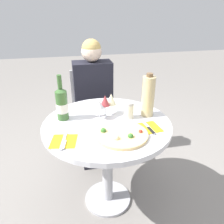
# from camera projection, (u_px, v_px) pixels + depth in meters

# --- Properties ---
(ground_plane) EXTENTS (12.00, 12.00, 0.00)m
(ground_plane) POSITION_uv_depth(u_px,v_px,m) (108.00, 199.00, 1.85)
(ground_plane) COLOR gray
(ground_plane) RESTS_ON ground
(dining_table) EXTENTS (0.89, 0.89, 0.74)m
(dining_table) POSITION_uv_depth(u_px,v_px,m) (107.00, 138.00, 1.58)
(dining_table) COLOR #B2B2B7
(dining_table) RESTS_ON ground_plane
(chair_behind_diner) EXTENTS (0.42, 0.42, 0.88)m
(chair_behind_diner) POSITION_uv_depth(u_px,v_px,m) (93.00, 112.00, 2.35)
(chair_behind_diner) COLOR silver
(chair_behind_diner) RESTS_ON ground_plane
(seated_diner) EXTENTS (0.37, 0.43, 1.21)m
(seated_diner) POSITION_uv_depth(u_px,v_px,m) (94.00, 109.00, 2.18)
(seated_diner) COLOR black
(seated_diner) RESTS_ON ground_plane
(pizza_large) EXTENTS (0.33, 0.33, 0.04)m
(pizza_large) POSITION_uv_depth(u_px,v_px,m) (121.00, 134.00, 1.36)
(pizza_large) COLOR #E5C17F
(pizza_large) RESTS_ON dining_table
(wine_bottle) EXTENTS (0.08, 0.08, 0.32)m
(wine_bottle) POSITION_uv_depth(u_px,v_px,m) (62.00, 104.00, 1.52)
(wine_bottle) COLOR #38602D
(wine_bottle) RESTS_ON dining_table
(tall_carafe) EXTENTS (0.09, 0.09, 0.32)m
(tall_carafe) POSITION_uv_depth(u_px,v_px,m) (148.00, 96.00, 1.56)
(tall_carafe) COLOR tan
(tall_carafe) RESTS_ON dining_table
(sugar_shaker) EXTENTS (0.07, 0.07, 0.12)m
(sugar_shaker) POSITION_uv_depth(u_px,v_px,m) (129.00, 110.00, 1.56)
(sugar_shaker) COLOR silver
(sugar_shaker) RESTS_ON dining_table
(wine_glass_center) EXTENTS (0.07, 0.07, 0.16)m
(wine_glass_center) POSITION_uv_depth(u_px,v_px,m) (105.00, 101.00, 1.55)
(wine_glass_center) COLOR silver
(wine_glass_center) RESTS_ON dining_table
(wine_glass_front_left) EXTENTS (0.08, 0.08, 0.15)m
(wine_glass_front_left) POSITION_uv_depth(u_px,v_px,m) (99.00, 105.00, 1.51)
(wine_glass_front_left) COLOR silver
(wine_glass_front_left) RESTS_ON dining_table
(wine_glass_back_right) EXTENTS (0.07, 0.07, 0.16)m
(wine_glass_back_right) POSITION_uv_depth(u_px,v_px,m) (111.00, 100.00, 1.60)
(wine_glass_back_right) COLOR silver
(wine_glass_back_right) RESTS_ON dining_table
(place_setting_left) EXTENTS (0.18, 0.19, 0.01)m
(place_setting_left) POSITION_uv_depth(u_px,v_px,m) (64.00, 141.00, 1.30)
(place_setting_left) COLOR gold
(place_setting_left) RESTS_ON dining_table
(place_setting_right) EXTENTS (0.17, 0.19, 0.01)m
(place_setting_right) POSITION_uv_depth(u_px,v_px,m) (149.00, 128.00, 1.45)
(place_setting_right) COLOR gold
(place_setting_right) RESTS_ON dining_table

